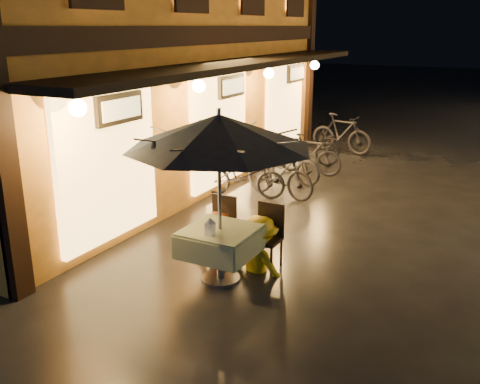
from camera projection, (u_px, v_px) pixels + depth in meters
The scene contains 15 objects.
ground at pixel (300, 311), 6.82m from camera, with size 90.00×90.00×0.00m, color black.
west_building at pixel (127, 15), 11.63m from camera, with size 5.90×11.40×7.40m.
cafe_table at pixel (220, 242), 7.48m from camera, with size 0.99×0.99×0.78m.
patio_umbrella at pixel (219, 132), 7.02m from camera, with size 2.55×2.55×2.46m.
cafe_chair_left at pixel (221, 224), 8.30m from camera, with size 0.42×0.42×0.97m.
cafe_chair_right at pixel (268, 233), 7.94m from camera, with size 0.42×0.42×0.97m.
table_lantern at pixel (210, 226), 7.16m from camera, with size 0.16×0.16×0.25m.
person_orange at pixel (216, 213), 8.10m from camera, with size 0.74×0.58×1.53m, color orange.
person_yellow at pixel (259, 218), 7.77m from camera, with size 1.04×0.60×1.61m, color gold.
bicycle_0 at pixel (243, 175), 11.24m from camera, with size 0.63×1.80×0.95m, color black.
bicycle_1 at pixel (279, 173), 11.23m from camera, with size 0.48×1.71×1.02m, color black.
bicycle_2 at pixel (285, 162), 12.31m from camera, with size 0.62×1.79×0.94m, color black.
bicycle_3 at pixel (309, 154), 12.98m from camera, with size 0.46×1.63×0.98m, color black.
bicycle_4 at pixel (304, 147), 13.83m from camera, with size 0.64×1.83×0.96m, color black.
bicycle_5 at pixel (341, 134), 15.15m from camera, with size 0.52×1.85×1.11m, color black.
Camera 1 is at (2.13, -5.72, 3.48)m, focal length 40.00 mm.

